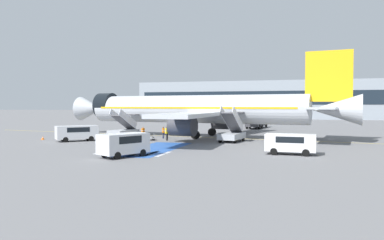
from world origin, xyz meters
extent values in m
plane|color=slate|center=(0.00, 0.00, 0.00)|extent=(600.00, 600.00, 0.00)
cube|color=gold|center=(-0.86, -0.81, 0.00)|extent=(74.89, 10.98, 0.01)
cube|color=#2856A8|center=(-0.86, -15.99, 0.00)|extent=(4.46, 13.22, 0.01)
cube|color=silver|center=(-4.46, -19.66, 0.00)|extent=(0.44, 3.60, 0.01)
cube|color=silver|center=(-3.26, -19.66, 0.00)|extent=(0.44, 3.60, 0.01)
cube|color=silver|center=(-2.06, -19.66, 0.00)|extent=(0.44, 3.60, 0.01)
cube|color=silver|center=(-0.86, -19.66, 0.00)|extent=(0.44, 3.60, 0.01)
cube|color=silver|center=(0.34, -19.66, 0.00)|extent=(0.44, 3.60, 0.01)
cube|color=silver|center=(1.54, -19.66, 0.00)|extent=(0.44, 3.60, 0.01)
cylinder|color=#B7BCC4|center=(-0.86, -0.81, 3.93)|extent=(31.87, 8.37, 3.90)
cone|color=#B7BCC4|center=(-18.64, 1.75, 3.93)|extent=(4.80, 4.40, 3.83)
cone|color=#B7BCC4|center=(17.70, -3.48, 3.93)|extent=(6.33, 4.55, 3.75)
cylinder|color=black|center=(-15.74, 1.33, 4.42)|extent=(2.88, 4.24, 3.94)
cube|color=#EAB214|center=(-0.86, -0.81, 4.13)|extent=(29.38, 8.09, 0.24)
cube|color=#B7BCC4|center=(1.15, -9.88, 3.35)|extent=(4.74, 16.62, 0.44)
cylinder|color=#38383D|center=(-0.18, -8.25, 1.90)|extent=(3.41, 2.80, 2.39)
cube|color=#B7BCC4|center=(3.63, 7.33, 3.35)|extent=(9.13, 17.25, 0.44)
cylinder|color=#38383D|center=(1.89, 6.14, 1.90)|extent=(3.41, 2.80, 2.39)
cube|color=#EAB214|center=(16.83, -3.35, 7.99)|extent=(5.46, 1.14, 6.16)
cube|color=#B7BCC4|center=(15.72, -6.94, 4.13)|extent=(4.37, 6.69, 0.24)
cube|color=#B7BCC4|center=(16.78, 0.40, 4.13)|extent=(4.37, 6.69, 0.24)
cylinder|color=#38383D|center=(-11.82, 0.77, 1.98)|extent=(0.20, 0.20, 3.12)
cylinder|color=black|center=(-11.82, 0.77, 0.42)|extent=(0.87, 0.40, 0.84)
cylinder|color=#38383D|center=(0.28, -4.06, 1.95)|extent=(0.24, 0.24, 2.80)
cylinder|color=black|center=(0.28, -4.06, 0.55)|extent=(1.17, 0.75, 1.10)
cylinder|color=#38383D|center=(1.15, 1.99, 1.95)|extent=(0.24, 0.24, 2.80)
cylinder|color=black|center=(1.15, 1.99, 0.55)|extent=(1.17, 0.75, 1.10)
cube|color=#ADB2BA|center=(-10.12, -4.07, 0.70)|extent=(2.86, 5.06, 0.70)
cylinder|color=black|center=(-10.80, -2.28, 0.35)|extent=(0.32, 0.72, 0.70)
cylinder|color=black|center=(-8.95, -2.54, 0.35)|extent=(0.32, 0.72, 0.70)
cylinder|color=black|center=(-11.28, -5.60, 0.35)|extent=(0.32, 0.72, 0.70)
cylinder|color=black|center=(-9.43, -5.87, 0.35)|extent=(0.32, 0.72, 0.70)
cube|color=#4C4C51|center=(-10.12, -4.07, 2.09)|extent=(2.01, 4.31, 2.22)
cube|color=#4C4C51|center=(-9.79, -1.82, 3.13)|extent=(1.79, 1.32, 0.12)
cube|color=silver|center=(-10.88, -3.96, 2.56)|extent=(0.70, 4.47, 2.93)
cube|color=silver|center=(-9.35, -4.18, 2.56)|extent=(0.70, 4.47, 2.93)
cube|color=#ADB2BA|center=(5.54, -6.33, 0.70)|extent=(2.86, 5.06, 0.70)
cylinder|color=black|center=(4.85, -4.53, 0.35)|extent=(0.32, 0.72, 0.70)
cylinder|color=black|center=(6.71, -4.80, 0.35)|extent=(0.32, 0.72, 0.70)
cylinder|color=black|center=(4.38, -7.86, 0.35)|extent=(0.32, 0.72, 0.70)
cylinder|color=black|center=(6.23, -8.12, 0.35)|extent=(0.32, 0.72, 0.70)
cube|color=#4C4C51|center=(5.54, -6.33, 2.31)|extent=(2.01, 4.33, 2.67)
cube|color=#4C4C51|center=(5.87, -4.07, 3.58)|extent=(1.79, 1.32, 0.12)
cube|color=silver|center=(4.78, -6.22, 2.79)|extent=(0.71, 4.54, 3.34)
cube|color=silver|center=(6.30, -6.44, 2.79)|extent=(0.71, 4.54, 3.34)
cube|color=#38383D|center=(5.45, 22.02, 0.78)|extent=(3.43, 8.65, 0.60)
cube|color=silver|center=(5.91, 26.11, 1.28)|extent=(2.57, 2.13, 1.60)
cube|color=black|center=(6.02, 27.04, 1.60)|extent=(1.99, 0.26, 0.70)
cylinder|color=#B7BCC4|center=(5.41, 21.64, 2.16)|extent=(2.80, 6.01, 2.16)
cylinder|color=gold|center=(5.41, 21.64, 2.16)|extent=(2.23, 0.60, 2.20)
cylinder|color=black|center=(4.69, 25.87, 0.48)|extent=(0.39, 0.99, 0.96)
cylinder|color=black|center=(7.05, 25.60, 0.48)|extent=(0.39, 0.99, 0.96)
cylinder|color=black|center=(4.22, 21.68, 0.48)|extent=(0.39, 0.99, 0.96)
cylinder|color=black|center=(6.58, 21.42, 0.48)|extent=(0.39, 0.99, 0.96)
cylinder|color=black|center=(3.95, 19.36, 0.48)|extent=(0.39, 0.99, 0.96)
cylinder|color=black|center=(6.31, 19.09, 0.48)|extent=(0.39, 0.99, 0.96)
cube|color=silver|center=(12.69, -16.82, 1.08)|extent=(4.49, 2.12, 1.52)
cube|color=black|center=(12.69, -16.82, 1.41)|extent=(2.51, 2.06, 0.55)
cylinder|color=black|center=(11.28, -17.63, 0.32)|extent=(0.65, 0.23, 0.64)
cylinder|color=black|center=(11.37, -15.87, 0.32)|extent=(0.65, 0.23, 0.64)
cylinder|color=black|center=(14.01, -17.76, 0.32)|extent=(0.65, 0.23, 0.64)
cylinder|color=black|center=(14.10, -16.00, 0.32)|extent=(0.65, 0.23, 0.64)
cube|color=silver|center=(-1.07, -22.38, 1.17)|extent=(3.79, 4.69, 1.70)
cube|color=black|center=(-1.07, -22.38, 1.54)|extent=(2.92, 3.02, 0.61)
cylinder|color=black|center=(-0.86, -23.98, 0.32)|extent=(0.48, 0.66, 0.64)
cylinder|color=black|center=(-2.51, -23.09, 0.32)|extent=(0.48, 0.66, 0.64)
cylinder|color=black|center=(0.37, -21.66, 0.32)|extent=(0.48, 0.66, 0.64)
cylinder|color=black|center=(-1.28, -20.78, 0.32)|extent=(0.48, 0.66, 0.64)
cube|color=silver|center=(-13.09, -10.95, 1.12)|extent=(4.78, 4.84, 1.60)
cube|color=black|center=(-13.09, -10.95, 1.47)|extent=(3.24, 3.25, 0.58)
cylinder|color=black|center=(-13.56, -12.64, 0.32)|extent=(0.59, 0.60, 0.64)
cylinder|color=black|center=(-14.77, -11.47, 0.32)|extent=(0.59, 0.60, 0.64)
cylinder|color=black|center=(-11.41, -10.43, 0.32)|extent=(0.59, 0.60, 0.64)
cylinder|color=black|center=(-12.61, -9.26, 0.32)|extent=(0.59, 0.60, 0.64)
cube|color=gray|center=(-5.43, -7.56, 0.26)|extent=(3.00, 2.52, 0.12)
cylinder|color=black|center=(-6.06, -8.60, 0.20)|extent=(0.40, 0.27, 0.40)
cylinder|color=black|center=(-6.64, -7.46, 0.20)|extent=(0.40, 0.27, 0.40)
cylinder|color=black|center=(-4.21, -7.65, 0.20)|extent=(0.40, 0.27, 0.40)
cylinder|color=black|center=(-4.79, -6.52, 0.20)|extent=(0.40, 0.27, 0.40)
cylinder|color=gray|center=(-6.18, -8.72, 0.59)|extent=(0.05, 0.05, 0.55)
cylinder|color=gray|center=(-6.81, -7.49, 0.59)|extent=(0.05, 0.05, 0.55)
cylinder|color=gray|center=(-4.05, -7.63, 0.59)|extent=(0.05, 0.05, 0.55)
cylinder|color=gray|center=(-4.68, -6.40, 0.59)|extent=(0.05, 0.05, 0.55)
cylinder|color=#2D2D33|center=(-2.66, -7.12, 0.44)|extent=(0.14, 0.14, 0.88)
cylinder|color=#2D2D33|center=(-2.59, -6.97, 0.44)|extent=(0.14, 0.14, 0.88)
cube|color=yellow|center=(-2.63, -7.05, 1.23)|extent=(0.38, 0.47, 0.70)
cube|color=silver|center=(-2.63, -7.05, 1.23)|extent=(0.39, 0.49, 0.06)
sphere|color=brown|center=(-2.63, -7.05, 1.70)|extent=(0.24, 0.24, 0.24)
cylinder|color=#191E38|center=(-6.57, -5.34, 0.39)|extent=(0.14, 0.14, 0.78)
cylinder|color=#191E38|center=(-6.63, -5.50, 0.39)|extent=(0.14, 0.14, 0.78)
cube|color=orange|center=(-6.60, -5.42, 1.08)|extent=(0.35, 0.47, 0.61)
cube|color=silver|center=(-6.60, -5.42, 1.08)|extent=(0.36, 0.48, 0.06)
sphere|color=#9E704C|center=(-6.60, -5.42, 1.49)|extent=(0.21, 0.21, 0.21)
cylinder|color=#191E38|center=(-4.08, -4.39, 0.39)|extent=(0.14, 0.14, 0.77)
cylinder|color=#191E38|center=(-4.19, -4.25, 0.39)|extent=(0.14, 0.14, 0.77)
cube|color=orange|center=(-4.14, -4.32, 1.08)|extent=(0.43, 0.47, 0.61)
cube|color=silver|center=(-4.14, -4.32, 1.08)|extent=(0.44, 0.48, 0.06)
sphere|color=brown|center=(-4.14, -4.32, 1.49)|extent=(0.21, 0.21, 0.21)
cone|color=orange|center=(-18.51, -10.39, 0.23)|extent=(0.42, 0.42, 0.47)
cylinder|color=white|center=(-18.51, -10.39, 0.26)|extent=(0.23, 0.23, 0.06)
cone|color=orange|center=(-8.26, -8.25, 0.32)|extent=(0.58, 0.58, 0.64)
cylinder|color=white|center=(-8.26, -8.25, 0.35)|extent=(0.32, 0.32, 0.08)
cube|color=#89939E|center=(8.24, 79.90, 6.40)|extent=(101.19, 12.00, 12.80)
cube|color=#19232D|center=(8.24, 73.85, 7.04)|extent=(97.14, 0.10, 4.48)
camera|label=1|loc=(13.38, -51.53, 4.40)|focal=35.00mm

